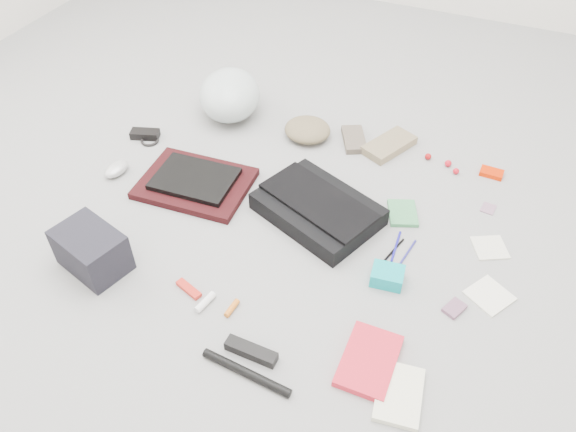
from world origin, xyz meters
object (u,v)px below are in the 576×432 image
at_px(messenger_bag, 318,209).
at_px(camera_bag, 92,250).
at_px(accordion_wallet, 387,276).
at_px(book_red, 369,361).
at_px(bike_helmet, 230,95).
at_px(laptop, 195,179).

height_order(messenger_bag, camera_bag, camera_bag).
bearing_deg(camera_bag, accordion_wallet, 35.55).
distance_m(messenger_bag, accordion_wallet, 0.37).
bearing_deg(book_red, accordion_wallet, 96.34).
bearing_deg(bike_helmet, camera_bag, -112.54).
relative_size(bike_helmet, camera_bag, 1.48).
bearing_deg(book_red, laptop, 150.10).
bearing_deg(accordion_wallet, messenger_bag, 141.37).
bearing_deg(bike_helmet, accordion_wallet, -58.49).
distance_m(bike_helmet, book_red, 1.37).
distance_m(messenger_bag, laptop, 0.50).
relative_size(messenger_bag, book_red, 1.87).
distance_m(bike_helmet, camera_bag, 0.98).
height_order(laptop, accordion_wallet, accordion_wallet).
bearing_deg(bike_helmet, messenger_bag, -60.52).
distance_m(laptop, camera_bag, 0.50).
relative_size(messenger_bag, bike_helmet, 1.26).
height_order(messenger_bag, book_red, messenger_bag).
height_order(bike_helmet, accordion_wallet, bike_helmet).
relative_size(laptop, camera_bag, 1.34).
distance_m(messenger_bag, bike_helmet, 0.76).
bearing_deg(accordion_wallet, bike_helmet, 137.25).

